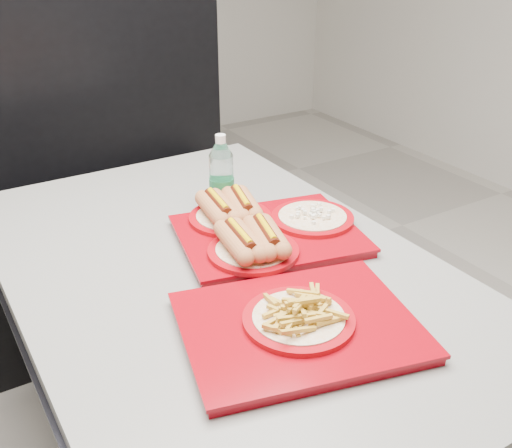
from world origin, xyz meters
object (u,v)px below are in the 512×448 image
tray_near (261,228)px  water_bottle (222,178)px  booth_bench (92,218)px  tray_far (298,322)px  diner_table (222,322)px

tray_near → water_bottle: bearing=88.7°
booth_bench → tray_far: booth_bench is taller
tray_far → water_bottle: size_ratio=2.40×
water_bottle → tray_far: bearing=-103.9°
tray_near → tray_far: size_ratio=0.97×
diner_table → booth_bench: bearing=90.0°
diner_table → water_bottle: size_ratio=6.66×
booth_bench → water_bottle: size_ratio=6.33×
tray_near → water_bottle: 0.22m
tray_far → water_bottle: 0.58m
diner_table → tray_near: 0.25m
diner_table → tray_near: tray_near is taller
water_bottle → tray_near: bearing=-91.3°
diner_table → water_bottle: water_bottle is taller
booth_bench → water_bottle: bearing=-80.3°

